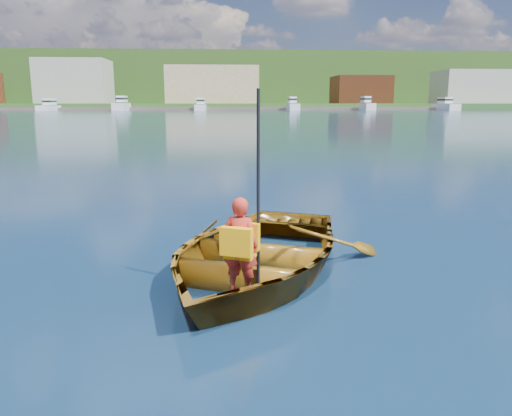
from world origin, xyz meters
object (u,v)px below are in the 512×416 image
at_px(dock, 195,109).
at_px(child_paddler, 241,244).
at_px(rowboat, 254,253).
at_px(marina_yachts, 203,106).

bearing_deg(dock, child_paddler, -86.34).
relative_size(rowboat, dock, 0.03).
height_order(rowboat, dock, dock).
xyz_separation_m(rowboat, dock, (-9.74, 148.26, 0.13)).
bearing_deg(rowboat, dock, 93.76).
relative_size(rowboat, marina_yachts, 0.03).
bearing_deg(marina_yachts, child_paddler, -87.35).
relative_size(rowboat, child_paddler, 2.22).
bearing_deg(rowboat, child_paddler, -102.03).
height_order(dock, marina_yachts, marina_yachts).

